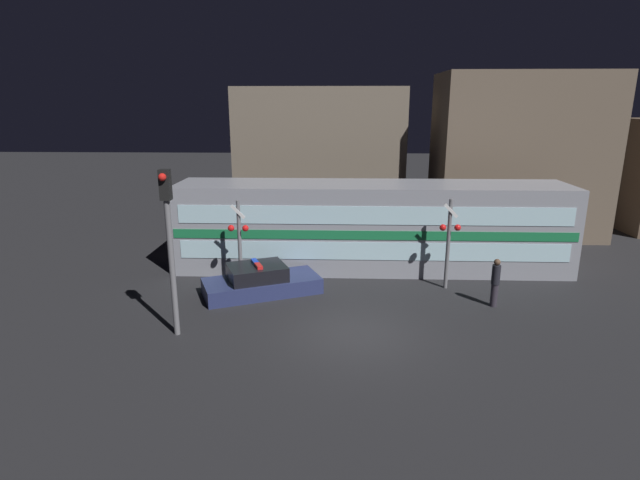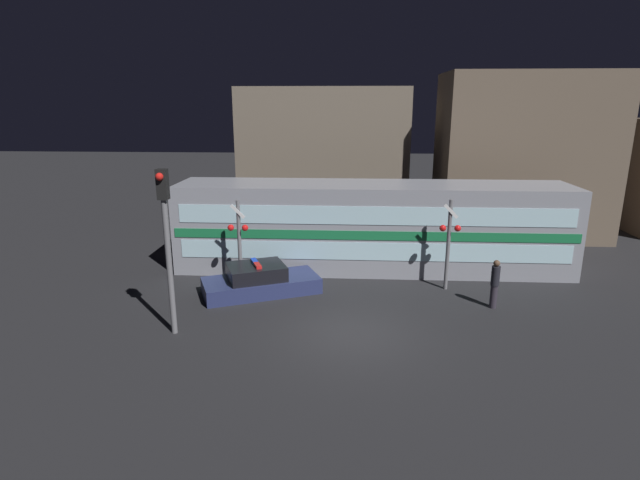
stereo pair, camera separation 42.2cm
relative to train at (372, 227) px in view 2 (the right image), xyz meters
name	(u,v)px [view 2 (the right image)]	position (x,y,z in m)	size (l,w,h in m)	color
ground_plane	(351,334)	(-0.87, -6.74, -1.87)	(120.00, 120.00, 0.00)	black
train	(372,227)	(0.00, 0.00, 0.00)	(16.81, 3.14, 3.75)	gray
police_car	(260,281)	(-4.38, -3.37, -1.41)	(4.75, 3.41, 1.26)	navy
pedestrian	(495,284)	(4.18, -4.31, -0.96)	(0.30, 0.30, 1.78)	#2D2833
crossing_signal_near	(449,240)	(2.83, -2.55, 0.14)	(0.81, 0.35, 3.57)	slate
crossing_signal_far	(239,239)	(-5.26, -2.73, 0.10)	(0.81, 0.35, 3.49)	slate
traffic_light_corner	(167,236)	(-6.49, -6.99, 1.33)	(0.30, 0.46, 5.21)	slate
building_left	(324,157)	(-2.56, 8.89, 2.10)	(9.69, 4.95, 7.96)	#726656
building_center	(523,156)	(8.26, 6.30, 2.44)	(8.72, 4.59, 8.64)	brown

